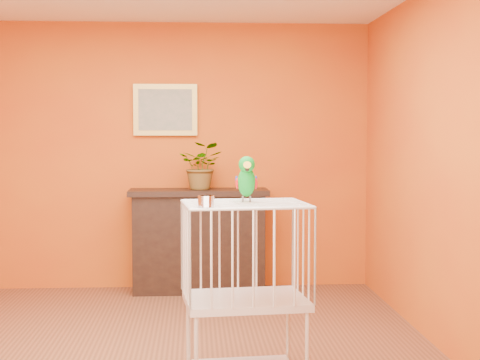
{
  "coord_description": "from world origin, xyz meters",
  "views": [
    {
      "loc": [
        0.28,
        -4.99,
        1.53
      ],
      "look_at": [
        0.56,
        -0.53,
        1.24
      ],
      "focal_mm": 55.0,
      "sensor_mm": 36.0,
      "label": 1
    }
  ],
  "objects": [
    {
      "name": "ground",
      "position": [
        0.0,
        0.0,
        0.0
      ],
      "size": [
        4.5,
        4.5,
        0.0
      ],
      "primitive_type": "plane",
      "color": "brown",
      "rests_on": "ground"
    },
    {
      "name": "feed_cup",
      "position": [
        0.35,
        -0.88,
        1.14
      ],
      "size": [
        0.09,
        0.09,
        0.06
      ],
      "primitive_type": "cylinder",
      "color": "silver",
      "rests_on": "birdcage"
    },
    {
      "name": "parrot",
      "position": [
        0.6,
        -0.57,
        1.25
      ],
      "size": [
        0.14,
        0.25,
        0.28
      ],
      "rotation": [
        0.0,
        0.0,
        -0.03
      ],
      "color": "#59544C",
      "rests_on": "birdcage"
    },
    {
      "name": "room_shell",
      "position": [
        0.0,
        0.0,
        1.58
      ],
      "size": [
        4.5,
        4.5,
        4.5
      ],
      "color": "#C45B12",
      "rests_on": "ground"
    },
    {
      "name": "console_cabinet",
      "position": [
        0.32,
        2.02,
        0.49
      ],
      "size": [
        1.33,
        0.48,
        0.98
      ],
      "color": "black",
      "rests_on": "ground"
    },
    {
      "name": "potted_plant",
      "position": [
        0.35,
        2.06,
        1.16
      ],
      "size": [
        0.49,
        0.52,
        0.35
      ],
      "primitive_type": "imported",
      "rotation": [
        0.0,
        0.0,
        -0.19
      ],
      "color": "#26722D",
      "rests_on": "console_cabinet"
    },
    {
      "name": "framed_picture",
      "position": [
        0.0,
        2.22,
        1.75
      ],
      "size": [
        0.62,
        0.04,
        0.5
      ],
      "color": "gold",
      "rests_on": "room_shell"
    },
    {
      "name": "birdcage",
      "position": [
        0.58,
        -0.64,
        0.57
      ],
      "size": [
        0.77,
        0.62,
        1.11
      ],
      "rotation": [
        0.0,
        0.0,
        0.1
      ],
      "color": "beige",
      "rests_on": "ground"
    }
  ]
}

